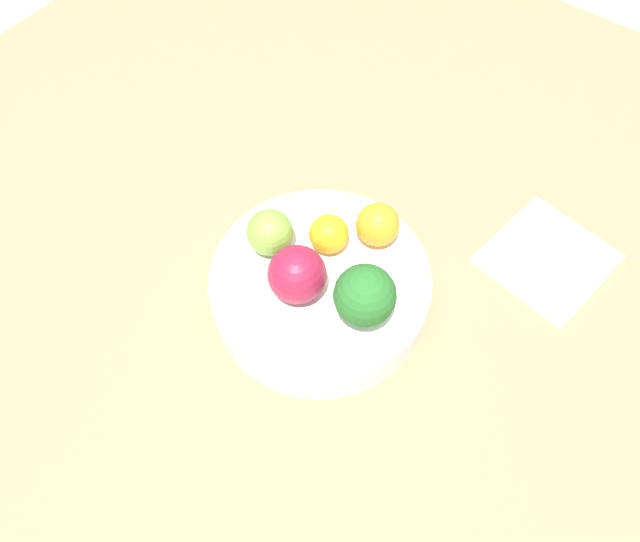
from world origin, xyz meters
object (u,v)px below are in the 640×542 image
(apple_green, at_px, (297,274))
(orange_back, at_px, (378,225))
(orange_front, at_px, (329,234))
(napkin, at_px, (547,259))
(bowl, at_px, (320,288))
(apple_red, at_px, (272,230))
(broccoli, at_px, (365,296))

(apple_green, relative_size, orange_back, 1.27)
(orange_front, distance_m, napkin, 0.24)
(bowl, distance_m, apple_red, 0.07)
(apple_green, distance_m, orange_front, 0.06)
(broccoli, height_order, orange_back, broccoli)
(broccoli, xyz_separation_m, napkin, (0.19, -0.11, -0.08))
(orange_front, bearing_deg, bowl, -156.46)
(apple_red, xyz_separation_m, orange_front, (0.03, -0.04, -0.00))
(broccoli, relative_size, orange_front, 1.74)
(apple_green, bearing_deg, apple_red, 62.44)
(bowl, height_order, apple_green, apple_green)
(bowl, xyz_separation_m, napkin, (0.18, -0.16, -0.02))
(bowl, xyz_separation_m, broccoli, (-0.01, -0.06, 0.06))
(broccoli, distance_m, apple_red, 0.12)
(apple_red, bearing_deg, broccoli, -96.98)
(orange_front, relative_size, orange_back, 0.90)
(apple_red, bearing_deg, apple_green, -117.56)
(bowl, bearing_deg, orange_front, 23.54)
(bowl, height_order, orange_back, orange_back)
(orange_front, distance_m, orange_back, 0.05)
(bowl, height_order, orange_front, orange_front)
(apple_red, height_order, napkin, apple_red)
(bowl, distance_m, apple_green, 0.06)
(apple_red, distance_m, orange_front, 0.05)
(apple_green, distance_m, orange_back, 0.10)
(orange_front, height_order, orange_back, orange_back)
(broccoli, bearing_deg, bowl, 78.59)
(broccoli, height_order, orange_front, broccoli)
(apple_green, bearing_deg, orange_back, -15.29)
(bowl, relative_size, broccoli, 3.17)
(apple_red, relative_size, napkin, 0.34)
(broccoli, bearing_deg, apple_green, 100.94)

